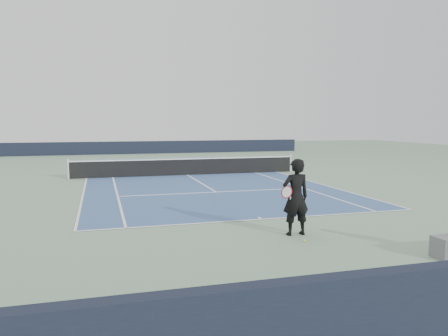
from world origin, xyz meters
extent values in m
plane|color=gray|center=(0.00, 0.00, 0.00)|extent=(80.00, 80.00, 0.00)
cube|color=#375382|center=(0.00, 0.00, 0.01)|extent=(10.97, 23.77, 0.01)
cylinder|color=silver|center=(-6.40, 0.00, 0.54)|extent=(0.10, 0.10, 1.07)
cylinder|color=silver|center=(6.40, 0.00, 0.54)|extent=(0.10, 0.10, 1.07)
cube|color=black|center=(0.00, 0.00, 0.46)|extent=(12.80, 0.03, 0.90)
cube|color=white|center=(0.00, 0.00, 0.93)|extent=(12.80, 0.04, 0.06)
cube|color=black|center=(0.00, 17.88, 0.60)|extent=(30.00, 0.25, 1.20)
imported|color=black|center=(0.20, -13.84, 1.02)|extent=(0.79, 0.57, 2.05)
torus|color=maroon|center=(-0.08, -13.89, 1.18)|extent=(0.34, 0.18, 0.36)
cylinder|color=white|center=(-0.08, -13.89, 1.18)|extent=(0.29, 0.14, 0.32)
cylinder|color=white|center=(0.04, -13.86, 0.92)|extent=(0.08, 0.13, 0.27)
sphere|color=yellow|center=(0.13, -14.56, 0.03)|extent=(0.07, 0.07, 0.07)
camera|label=1|loc=(-4.77, -24.30, 3.00)|focal=35.00mm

